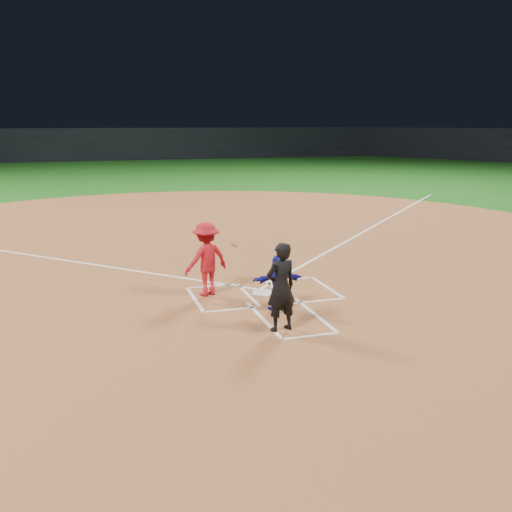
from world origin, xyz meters
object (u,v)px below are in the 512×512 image
object	(u,v)px
catcher	(279,282)
batter_at_plate	(206,259)
umpire	(281,287)
home_plate	(263,293)

from	to	relation	value
catcher	batter_at_plate	bearing A→B (deg)	-48.47
umpire	batter_at_plate	world-z (taller)	umpire
home_plate	batter_at_plate	xyz separation A→B (m)	(-1.25, 0.28, 0.83)
batter_at_plate	catcher	bearing A→B (deg)	-49.61
umpire	catcher	bearing A→B (deg)	-121.14
catcher	batter_at_plate	distance (m)	1.89
umpire	home_plate	bearing A→B (deg)	-113.46
batter_at_plate	umpire	bearing A→B (deg)	-72.32
home_plate	umpire	size ratio (longest dim) A/B	0.36
catcher	umpire	xyz separation A→B (m)	(-0.38, -1.19, 0.26)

